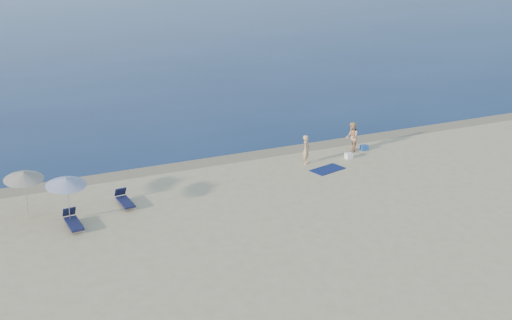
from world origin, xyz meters
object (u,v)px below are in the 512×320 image
(person_right, at_px, (352,137))
(umbrella_near, at_px, (66,182))
(person_left, at_px, (306,150))
(blue_cooler, at_px, (364,148))

(person_right, relative_size, umbrella_near, 0.78)
(person_left, bearing_deg, umbrella_near, 141.52)
(person_right, relative_size, blue_cooler, 4.12)
(person_left, relative_size, blue_cooler, 3.84)
(person_left, relative_size, person_right, 0.93)
(umbrella_near, bearing_deg, person_left, 0.27)
(blue_cooler, height_order, umbrella_near, umbrella_near)
(person_left, bearing_deg, blue_cooler, -40.64)
(person_right, bearing_deg, umbrella_near, -53.03)
(person_right, bearing_deg, blue_cooler, 108.05)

